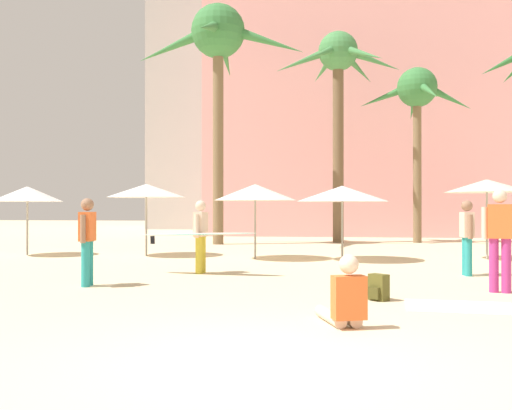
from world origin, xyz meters
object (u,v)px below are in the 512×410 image
(palm_tree_far_left, at_px, (417,99))
(palm_tree_left, at_px, (339,73))
(cafe_umbrella_4, at_px, (255,192))
(person_far_right, at_px, (500,236))
(cafe_umbrella_1, at_px, (342,194))
(backpack, at_px, (378,288))
(person_near_left, at_px, (467,234))
(cafe_umbrella_2, at_px, (27,194))
(cafe_umbrella_5, at_px, (487,186))
(person_near_right, at_px, (344,301))
(palm_tree_right, at_px, (218,45))
(beach_towel, at_px, (461,307))
(cafe_umbrella_3, at_px, (146,191))
(person_mid_left, at_px, (199,234))
(person_far_left, at_px, (87,238))

(palm_tree_far_left, height_order, palm_tree_left, palm_tree_left)
(cafe_umbrella_4, xyz_separation_m, person_far_right, (5.12, -6.12, -0.94))
(cafe_umbrella_1, xyz_separation_m, backpack, (0.45, -7.14, -1.68))
(person_near_left, bearing_deg, person_far_right, -93.79)
(cafe_umbrella_1, xyz_separation_m, cafe_umbrella_2, (-9.74, 0.48, 0.04))
(cafe_umbrella_5, bearing_deg, person_near_right, -113.03)
(palm_tree_far_left, distance_m, person_near_right, 19.34)
(person_near_right, bearing_deg, palm_tree_right, -1.49)
(palm_tree_left, bearing_deg, cafe_umbrella_5, -62.07)
(cafe_umbrella_5, xyz_separation_m, beach_towel, (-2.51, -8.39, -2.10))
(cafe_umbrella_1, distance_m, person_near_left, 4.44)
(cafe_umbrella_1, relative_size, person_far_right, 1.44)
(cafe_umbrella_3, distance_m, person_mid_left, 5.54)
(person_far_left, bearing_deg, cafe_umbrella_1, -133.75)
(palm_tree_far_left, xyz_separation_m, cafe_umbrella_1, (-3.33, -8.85, -4.28))
(cafe_umbrella_2, bearing_deg, cafe_umbrella_3, 5.13)
(cafe_umbrella_3, relative_size, person_far_left, 1.46)
(cafe_umbrella_4, relative_size, backpack, 5.71)
(palm_tree_far_left, height_order, cafe_umbrella_4, palm_tree_far_left)
(cafe_umbrella_2, distance_m, cafe_umbrella_3, 3.76)
(cafe_umbrella_5, relative_size, person_far_left, 1.43)
(cafe_umbrella_1, xyz_separation_m, person_near_left, (2.63, -3.43, -0.98))
(person_mid_left, height_order, person_near_left, person_mid_left)
(palm_tree_right, distance_m, cafe_umbrella_1, 10.37)
(cafe_umbrella_4, bearing_deg, cafe_umbrella_2, 177.15)
(backpack, distance_m, person_far_left, 5.45)
(palm_tree_far_left, xyz_separation_m, cafe_umbrella_2, (-13.08, -8.37, -4.24))
(cafe_umbrella_1, height_order, cafe_umbrella_2, cafe_umbrella_2)
(beach_towel, distance_m, person_far_left, 6.70)
(palm_tree_left, height_order, person_far_right, palm_tree_left)
(palm_tree_far_left, xyz_separation_m, palm_tree_left, (-3.33, -0.30, 1.11))
(cafe_umbrella_5, bearing_deg, cafe_umbrella_4, -174.36)
(cafe_umbrella_1, relative_size, beach_towel, 1.63)
(cafe_umbrella_4, xyz_separation_m, beach_towel, (4.11, -7.74, -1.93))
(palm_tree_right, distance_m, cafe_umbrella_4, 9.33)
(palm_tree_right, xyz_separation_m, cafe_umbrella_3, (-1.11, -5.85, -6.12))
(cafe_umbrella_3, distance_m, backpack, 10.40)
(palm_tree_far_left, xyz_separation_m, backpack, (-2.89, -16.00, -5.96))
(palm_tree_left, relative_size, person_near_left, 5.51)
(cafe_umbrella_4, distance_m, person_near_left, 6.33)
(palm_tree_right, height_order, person_far_right, palm_tree_right)
(cafe_umbrella_5, relative_size, person_near_right, 2.31)
(person_mid_left, bearing_deg, person_far_left, -116.89)
(cafe_umbrella_5, bearing_deg, cafe_umbrella_3, 179.76)
(backpack, bearing_deg, palm_tree_far_left, -145.97)
(palm_tree_far_left, xyz_separation_m, person_near_right, (-3.47, -18.10, -5.85))
(palm_tree_right, bearing_deg, cafe_umbrella_1, -53.71)
(cafe_umbrella_5, distance_m, person_near_left, 4.63)
(beach_towel, xyz_separation_m, person_far_right, (1.01, 1.62, 0.99))
(cafe_umbrella_2, height_order, person_far_left, cafe_umbrella_2)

